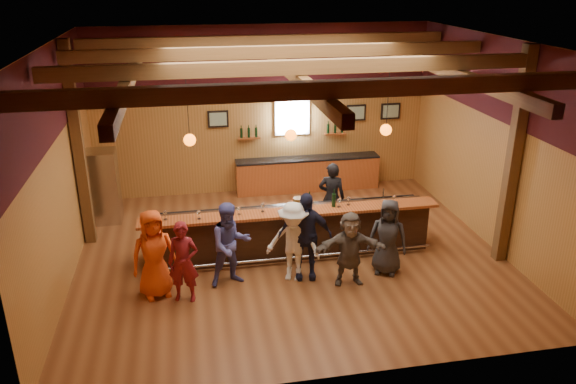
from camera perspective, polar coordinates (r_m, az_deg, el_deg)
name	(u,v)px	position (r m, az deg, el deg)	size (l,w,h in m)	color
room	(290,109)	(11.21, 0.23, 8.44)	(9.04, 9.00, 4.52)	brown
bar_counter	(290,230)	(12.19, 0.21, -3.87)	(6.30, 1.07, 1.11)	black
back_bar_cabinet	(308,174)	(15.66, 2.00, 1.86)	(4.00, 0.52, 0.95)	#91401A
window	(292,117)	(15.34, 0.42, 7.59)	(0.95, 0.09, 0.95)	silver
framed_pictures	(323,114)	(15.50, 3.61, 7.89)	(5.35, 0.05, 0.45)	black
wine_shelves	(293,133)	(15.39, 0.47, 5.98)	(3.00, 0.18, 0.30)	#91401A
pendant_lights	(291,134)	(11.28, 0.28, 5.87)	(4.24, 0.24, 1.37)	black
stainless_fridge	(104,186)	(14.27, -18.19, 0.54)	(0.70, 0.70, 1.80)	silver
customer_orange	(154,254)	(10.76, -13.47, -6.14)	(0.85, 0.55, 1.73)	#E14915
customer_redvest	(183,262)	(10.53, -10.58, -7.02)	(0.57, 0.38, 1.57)	maroon
customer_denim	(231,244)	(10.90, -5.86, -5.33)	(0.83, 0.64, 1.70)	#5256A5
customer_white	(293,242)	(11.00, 0.53, -5.08)	(1.07, 0.61, 1.65)	white
customer_navy	(305,236)	(11.05, 1.74, -4.49)	(1.06, 0.44, 1.81)	#1A1C35
customer_brown	(350,248)	(10.97, 6.29, -5.73)	(1.39, 0.44, 1.50)	#63594F
customer_dark	(388,237)	(11.44, 10.10, -4.52)	(0.78, 0.50, 1.59)	#2B2A2D
bartender	(332,198)	(13.07, 4.45, -0.57)	(0.62, 0.41, 1.69)	black
ice_bucket	(299,204)	(11.66, 1.11, -1.22)	(0.25, 0.25, 0.27)	brown
bottle_a	(309,201)	(11.82, 2.19, -0.91)	(0.07, 0.07, 0.34)	black
bottle_b	(334,200)	(11.86, 4.68, -0.81)	(0.08, 0.08, 0.38)	black
glass_a	(165,213)	(11.46, -12.39, -2.11)	(0.09, 0.09, 0.20)	silver
glass_b	(199,213)	(11.37, -9.05, -2.10)	(0.08, 0.08, 0.19)	silver
glass_c	(223,211)	(11.39, -6.67, -1.90)	(0.09, 0.09, 0.20)	silver
glass_d	(239,209)	(11.49, -5.00, -1.72)	(0.08, 0.08, 0.17)	silver
glass_e	(263,206)	(11.58, -2.60, -1.38)	(0.08, 0.08, 0.19)	silver
glass_f	(339,201)	(11.85, 5.21, -0.90)	(0.09, 0.09, 0.19)	silver
glass_g	(349,199)	(11.97, 6.18, -0.71)	(0.08, 0.08, 0.19)	silver
glass_h	(394,197)	(12.20, 10.74, -0.55)	(0.08, 0.08, 0.19)	silver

